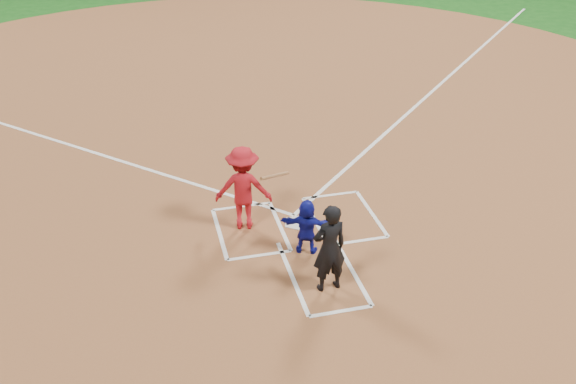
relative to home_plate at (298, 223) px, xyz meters
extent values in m
plane|color=#124A13|center=(0.00, 0.00, -0.02)|extent=(120.00, 120.00, 0.00)
cylinder|color=brown|center=(0.00, 6.00, -0.01)|extent=(28.00, 28.00, 0.01)
cylinder|color=silver|center=(0.00, 0.00, 0.00)|extent=(0.60, 0.60, 0.02)
imported|color=#121694|center=(-0.09, -0.98, 0.54)|extent=(1.06, 0.68, 1.09)
imported|color=black|center=(-0.02, -2.14, 0.82)|extent=(0.65, 0.48, 1.66)
cube|color=white|center=(-0.98, 0.92, -0.01)|extent=(1.22, 0.08, 0.01)
cube|color=white|center=(-0.98, -0.92, -0.01)|extent=(1.22, 0.08, 0.01)
cube|color=white|center=(-0.37, 0.00, -0.01)|extent=(0.08, 1.83, 0.01)
cube|color=white|center=(-1.59, 0.00, -0.01)|extent=(0.08, 1.83, 0.01)
cube|color=white|center=(0.98, 0.92, -0.01)|extent=(1.22, 0.08, 0.01)
cube|color=white|center=(0.98, -0.92, -0.01)|extent=(1.22, 0.08, 0.01)
cube|color=white|center=(0.37, 0.00, -0.01)|extent=(0.08, 1.83, 0.01)
cube|color=white|center=(1.59, 0.00, -0.01)|extent=(0.08, 1.83, 0.01)
cube|color=white|center=(-0.55, -1.70, -0.01)|extent=(0.08, 2.20, 0.01)
cube|color=white|center=(0.55, -1.70, -0.01)|extent=(0.08, 2.20, 0.01)
cube|color=white|center=(0.00, -2.80, -0.01)|extent=(1.10, 0.08, 0.01)
cube|color=white|center=(7.07, 7.37, -0.01)|extent=(14.21, 14.21, 0.01)
imported|color=#B3131D|center=(-1.06, 0.17, 0.86)|extent=(1.24, 0.90, 1.73)
cylinder|color=#976037|center=(-0.46, 0.02, 1.13)|extent=(0.70, 0.57, 0.28)
camera|label=1|loc=(-2.86, -10.55, 6.97)|focal=40.00mm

